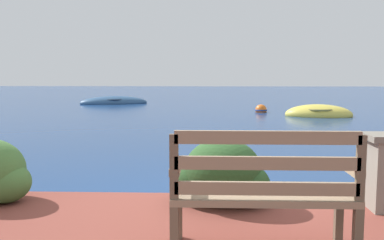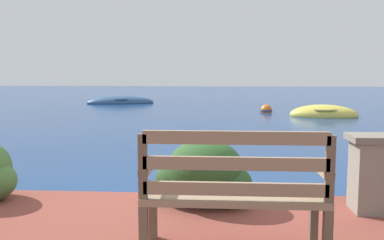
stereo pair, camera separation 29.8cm
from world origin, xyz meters
TOP-DOWN VIEW (x-y plane):
  - ground_plane at (0.00, 0.00)m, footprint 80.00×80.00m
  - park_bench at (0.35, -1.54)m, footprint 1.33×0.48m
  - hedge_clump_left at (0.09, -0.36)m, footprint 0.97×0.70m
  - rowboat_nearest at (3.80, 10.27)m, footprint 2.41×1.45m
  - rowboat_mid at (-4.50, 15.70)m, footprint 3.34×1.91m
  - mooring_buoy at (2.01, 11.73)m, footprint 0.48×0.48m

SIDE VIEW (x-z plane):
  - ground_plane at x=0.00m, z-range 0.00..0.00m
  - rowboat_mid at x=-4.50m, z-range -0.27..0.37m
  - rowboat_nearest at x=3.80m, z-range -0.30..0.42m
  - mooring_buoy at x=2.01m, z-range -0.14..0.29m
  - hedge_clump_left at x=0.09m, z-range 0.18..0.84m
  - park_bench at x=0.35m, z-range 0.24..1.17m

